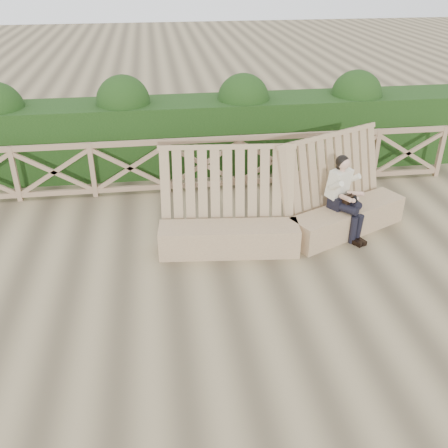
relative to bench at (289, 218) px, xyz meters
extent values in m
plane|color=brown|center=(-1.19, -1.35, -0.40)|extent=(60.00, 60.00, 0.00)
cube|color=#8D6F51|center=(-1.04, -0.25, -0.17)|extent=(2.24, 0.71, 0.47)
cube|color=#8D6F51|center=(-1.01, 0.02, 0.41)|extent=(2.24, 0.66, 1.59)
cube|color=#8D6F51|center=(1.06, 0.10, -0.17)|extent=(2.21, 1.38, 0.47)
cube|color=#8D6F51|center=(0.95, 0.35, 0.41)|extent=(2.19, 1.34, 1.59)
cube|color=black|center=(0.89, 0.13, 0.17)|extent=(0.42, 0.39, 0.21)
cube|color=beige|center=(0.86, 0.17, 0.50)|extent=(0.47, 0.43, 0.50)
sphere|color=tan|center=(0.89, 0.13, 0.86)|extent=(0.28, 0.28, 0.20)
sphere|color=black|center=(0.87, 0.15, 0.88)|extent=(0.30, 0.30, 0.22)
cylinder|color=black|center=(0.92, -0.09, 0.15)|extent=(0.35, 0.45, 0.14)
cylinder|color=black|center=(1.04, 0.01, 0.22)|extent=(0.36, 0.45, 0.16)
cylinder|color=black|center=(1.02, -0.27, -0.17)|extent=(0.16, 0.16, 0.47)
cylinder|color=black|center=(1.13, -0.23, -0.17)|extent=(0.16, 0.16, 0.47)
cube|color=black|center=(1.07, -0.34, -0.36)|extent=(0.19, 0.24, 0.08)
cube|color=black|center=(1.16, -0.31, -0.36)|extent=(0.19, 0.24, 0.08)
cube|color=black|center=(0.99, -0.01, 0.27)|extent=(0.27, 0.24, 0.15)
cube|color=black|center=(1.06, -0.15, 0.32)|extent=(0.10, 0.11, 0.11)
cube|color=#8A6B50|center=(-1.19, 2.15, 0.65)|extent=(10.10, 0.07, 0.10)
cube|color=#8A6B50|center=(-1.19, 2.15, -0.28)|extent=(10.10, 0.07, 0.10)
cube|color=black|center=(-1.19, 3.35, 0.35)|extent=(12.00, 1.20, 1.50)
camera|label=1|loc=(-2.08, -7.00, 3.88)|focal=40.00mm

